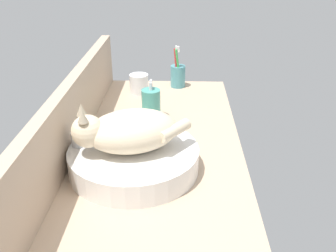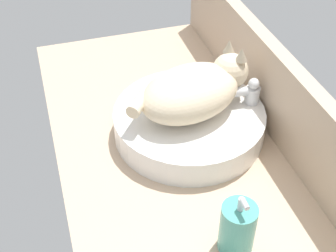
{
  "view_description": "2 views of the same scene",
  "coord_description": "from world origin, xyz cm",
  "px_view_note": "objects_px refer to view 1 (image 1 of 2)",
  "views": [
    {
      "loc": [
        -100.97,
        -7.68,
        58.75
      ],
      "look_at": [
        -3.22,
        -4.27,
        9.97
      ],
      "focal_mm": 40.0,
      "sensor_mm": 36.0,
      "label": 1
    },
    {
      "loc": [
        70.57,
        -25.36,
        76.57
      ],
      "look_at": [
        -2.64,
        -2.86,
        11.06
      ],
      "focal_mm": 50.0,
      "sensor_mm": 36.0,
      "label": 2
    }
  ],
  "objects_px": {
    "faucet": "(82,144)",
    "toothbrush_cup": "(178,75)",
    "cat": "(128,131)",
    "soap_dispenser": "(151,104)",
    "water_glass": "(139,85)",
    "sink_basin": "(134,159)"
  },
  "relations": [
    {
      "from": "faucet",
      "to": "toothbrush_cup",
      "type": "xyz_separation_m",
      "value": [
        0.67,
        -0.26,
        -0.02
      ]
    },
    {
      "from": "cat",
      "to": "soap_dispenser",
      "type": "xyz_separation_m",
      "value": [
        0.35,
        -0.04,
        -0.07
      ]
    },
    {
      "from": "cat",
      "to": "toothbrush_cup",
      "type": "bearing_deg",
      "value": -10.72
    },
    {
      "from": "faucet",
      "to": "toothbrush_cup",
      "type": "height_order",
      "value": "toothbrush_cup"
    },
    {
      "from": "faucet",
      "to": "water_glass",
      "type": "bearing_deg",
      "value": -9.51
    },
    {
      "from": "cat",
      "to": "water_glass",
      "type": "distance_m",
      "value": 0.61
    },
    {
      "from": "sink_basin",
      "to": "toothbrush_cup",
      "type": "bearing_deg",
      "value": -9.74
    },
    {
      "from": "faucet",
      "to": "water_glass",
      "type": "relative_size",
      "value": 1.67
    },
    {
      "from": "sink_basin",
      "to": "toothbrush_cup",
      "type": "height_order",
      "value": "toothbrush_cup"
    },
    {
      "from": "cat",
      "to": "faucet",
      "type": "xyz_separation_m",
      "value": [
        0.01,
        0.13,
        -0.05
      ]
    },
    {
      "from": "soap_dispenser",
      "to": "faucet",
      "type": "bearing_deg",
      "value": 153.08
    },
    {
      "from": "toothbrush_cup",
      "to": "soap_dispenser",
      "type": "bearing_deg",
      "value": 164.47
    },
    {
      "from": "faucet",
      "to": "water_glass",
      "type": "height_order",
      "value": "faucet"
    },
    {
      "from": "sink_basin",
      "to": "water_glass",
      "type": "relative_size",
      "value": 4.5
    },
    {
      "from": "sink_basin",
      "to": "soap_dispenser",
      "type": "xyz_separation_m",
      "value": [
        0.34,
        -0.02,
        0.02
      ]
    },
    {
      "from": "toothbrush_cup",
      "to": "water_glass",
      "type": "distance_m",
      "value": 0.18
    },
    {
      "from": "water_glass",
      "to": "soap_dispenser",
      "type": "bearing_deg",
      "value": -164.39
    },
    {
      "from": "cat",
      "to": "faucet",
      "type": "height_order",
      "value": "cat"
    },
    {
      "from": "cat",
      "to": "toothbrush_cup",
      "type": "distance_m",
      "value": 0.7
    },
    {
      "from": "sink_basin",
      "to": "soap_dispenser",
      "type": "distance_m",
      "value": 0.34
    },
    {
      "from": "water_glass",
      "to": "toothbrush_cup",
      "type": "bearing_deg",
      "value": -63.28
    },
    {
      "from": "sink_basin",
      "to": "water_glass",
      "type": "bearing_deg",
      "value": 4.59
    }
  ]
}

